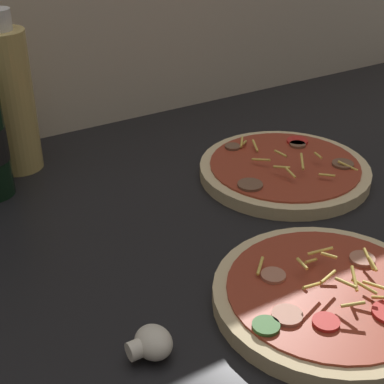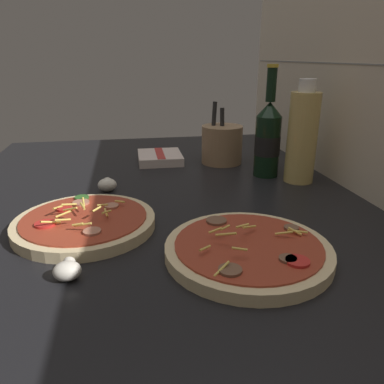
{
  "view_description": "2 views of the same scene",
  "coord_description": "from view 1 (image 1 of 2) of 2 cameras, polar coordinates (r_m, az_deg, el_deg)",
  "views": [
    {
      "loc": [
        -41.28,
        -47.88,
        44.94
      ],
      "look_at": [
        -6.59,
        10.04,
        6.23
      ],
      "focal_mm": 55.0,
      "sensor_mm": 36.0,
      "label": 1
    },
    {
      "loc": [
        59.86,
        -4.79,
        31.63
      ],
      "look_at": [
        -6.57,
        6.93,
        7.02
      ],
      "focal_mm": 35.0,
      "sensor_mm": 36.0,
      "label": 2
    }
  ],
  "objects": [
    {
      "name": "counter_slab",
      "position": [
        0.77,
        8.12,
        -5.16
      ],
      "size": [
        160.0,
        90.0,
        2.5
      ],
      "color": "black",
      "rests_on": "ground"
    },
    {
      "name": "pizza_near",
      "position": [
        0.66,
        13.01,
        -9.87
      ],
      "size": [
        24.92,
        24.92,
        5.06
      ],
      "color": "beige",
      "rests_on": "counter_slab"
    },
    {
      "name": "pizza_far",
      "position": [
        0.9,
        8.94,
        2.11
      ],
      "size": [
        25.63,
        25.63,
        4.76
      ],
      "color": "beige",
      "rests_on": "counter_slab"
    },
    {
      "name": "oil_bottle",
      "position": [
        0.92,
        -17.23,
        8.56
      ],
      "size": [
        7.07,
        7.07,
        24.29
      ],
      "color": "#D6B766",
      "rests_on": "counter_slab"
    },
    {
      "name": "mushroom_left",
      "position": [
        0.59,
        -3.95,
        -14.41
      ],
      "size": [
        4.47,
        4.25,
        2.98
      ],
      "color": "white",
      "rests_on": "counter_slab"
    }
  ]
}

